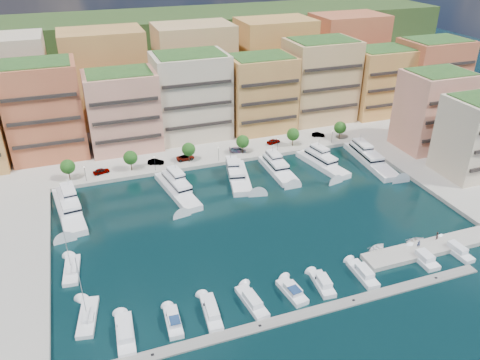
{
  "coord_description": "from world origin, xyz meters",
  "views": [
    {
      "loc": [
        -34.37,
        -82.73,
        58.7
      ],
      "look_at": [
        -1.38,
        9.54,
        6.0
      ],
      "focal_mm": 35.0,
      "sensor_mm": 36.0,
      "label": 1
    }
  ],
  "objects_px": {
    "cruiser_1": "(173,322)",
    "car_5": "(318,135)",
    "tree_2": "(189,149)",
    "tender_0": "(378,248)",
    "cruiser_6": "(363,274)",
    "sailboat_0": "(88,318)",
    "tree_0": "(68,167)",
    "tree_3": "(243,142)",
    "car_3": "(238,150)",
    "cruiser_0": "(125,334)",
    "tree_1": "(130,158)",
    "yacht_2": "(177,188)",
    "person_1": "(437,236)",
    "lamppost_0": "(85,171)",
    "cruiser_9": "(456,250)",
    "tender_2": "(416,241)",
    "yacht_5": "(321,162)",
    "car_2": "(185,158)",
    "car_0": "(101,171)",
    "lamppost_4": "(332,135)",
    "yacht_4": "(277,168)",
    "tender_1": "(414,241)",
    "cruiser_4": "(292,292)",
    "car_4": "(274,141)",
    "lamppost_1": "(155,161)",
    "person_0": "(419,244)",
    "lamppost_2": "(219,152)",
    "tree_4": "(293,134)",
    "sailboat_1": "(72,271)",
    "yacht_0": "(69,207)",
    "cruiser_8": "(423,259)",
    "yacht_3": "(238,175)",
    "cruiser_2": "(211,312)",
    "cruiser_5": "(323,284)",
    "lamppost_3": "(278,143)",
    "car_1": "(156,162)",
    "yacht_6": "(369,158)"
  },
  "relations": [
    {
      "from": "cruiser_1",
      "to": "car_5",
      "type": "relative_size",
      "value": 1.82
    },
    {
      "from": "tree_2",
      "to": "tender_0",
      "type": "distance_m",
      "value": 58.63
    },
    {
      "from": "cruiser_6",
      "to": "sailboat_0",
      "type": "relative_size",
      "value": 0.63
    },
    {
      "from": "tree_0",
      "to": "tree_3",
      "type": "xyz_separation_m",
      "value": [
        48.0,
        0.0,
        0.0
      ]
    },
    {
      "from": "car_3",
      "to": "cruiser_0",
      "type": "bearing_deg",
      "value": 159.72
    },
    {
      "from": "tree_1",
      "to": "yacht_2",
      "type": "bearing_deg",
      "value": -56.88
    },
    {
      "from": "person_1",
      "to": "tree_1",
      "type": "bearing_deg",
      "value": -52.42
    },
    {
      "from": "yacht_2",
      "to": "person_1",
      "type": "bearing_deg",
      "value": -40.51
    },
    {
      "from": "tree_1",
      "to": "cruiser_0",
      "type": "height_order",
      "value": "tree_1"
    },
    {
      "from": "lamppost_0",
      "to": "person_1",
      "type": "xyz_separation_m",
      "value": [
        67.86,
        -51.64,
        -1.96
      ]
    },
    {
      "from": "cruiser_9",
      "to": "tender_2",
      "type": "distance_m",
      "value": 7.76
    },
    {
      "from": "yacht_5",
      "to": "car_2",
      "type": "bearing_deg",
      "value": 157.9
    },
    {
      "from": "car_3",
      "to": "person_1",
      "type": "distance_m",
      "value": 60.65
    },
    {
      "from": "car_0",
      "to": "person_1",
      "type": "relative_size",
      "value": 2.51
    },
    {
      "from": "lamppost_4",
      "to": "yacht_4",
      "type": "relative_size",
      "value": 0.25
    },
    {
      "from": "tree_2",
      "to": "cruiser_0",
      "type": "xyz_separation_m",
      "value": [
        -25.43,
        -58.1,
        -4.2
      ]
    },
    {
      "from": "car_5",
      "to": "lamppost_4",
      "type": "bearing_deg",
      "value": -145.17
    },
    {
      "from": "tender_1",
      "to": "car_2",
      "type": "xyz_separation_m",
      "value": [
        -36.43,
        53.62,
        1.26
      ]
    },
    {
      "from": "yacht_2",
      "to": "cruiser_4",
      "type": "bearing_deg",
      "value": -75.57
    },
    {
      "from": "tree_3",
      "to": "lamppost_0",
      "type": "distance_m",
      "value": 44.07
    },
    {
      "from": "car_2",
      "to": "car_4",
      "type": "relative_size",
      "value": 1.18
    },
    {
      "from": "lamppost_1",
      "to": "tender_1",
      "type": "xyz_separation_m",
      "value": [
        45.7,
        -49.92,
        -3.37
      ]
    },
    {
      "from": "cruiser_9",
      "to": "person_0",
      "type": "bearing_deg",
      "value": 156.31
    },
    {
      "from": "tree_1",
      "to": "lamppost_2",
      "type": "bearing_deg",
      "value": -5.47
    },
    {
      "from": "car_4",
      "to": "person_1",
      "type": "bearing_deg",
      "value": 178.07
    },
    {
      "from": "lamppost_4",
      "to": "car_4",
      "type": "bearing_deg",
      "value": 160.65
    },
    {
      "from": "tree_4",
      "to": "lamppost_2",
      "type": "relative_size",
      "value": 1.35
    },
    {
      "from": "sailboat_1",
      "to": "person_0",
      "type": "height_order",
      "value": "sailboat_1"
    },
    {
      "from": "yacht_4",
      "to": "sailboat_0",
      "type": "relative_size",
      "value": 1.28
    },
    {
      "from": "tree_2",
      "to": "car_5",
      "type": "height_order",
      "value": "tree_2"
    },
    {
      "from": "yacht_0",
      "to": "cruiser_8",
      "type": "height_order",
      "value": "yacht_0"
    },
    {
      "from": "yacht_3",
      "to": "cruiser_0",
      "type": "relative_size",
      "value": 1.98
    },
    {
      "from": "yacht_0",
      "to": "cruiser_2",
      "type": "relative_size",
      "value": 2.47
    },
    {
      "from": "lamppost_4",
      "to": "cruiser_2",
      "type": "height_order",
      "value": "lamppost_4"
    },
    {
      "from": "yacht_0",
      "to": "sailboat_0",
      "type": "distance_m",
      "value": 37.45
    },
    {
      "from": "yacht_5",
      "to": "cruiser_1",
      "type": "relative_size",
      "value": 2.6
    },
    {
      "from": "lamppost_2",
      "to": "cruiser_5",
      "type": "distance_m",
      "value": 55.94
    },
    {
      "from": "yacht_3",
      "to": "cruiser_4",
      "type": "bearing_deg",
      "value": -96.94
    },
    {
      "from": "lamppost_3",
      "to": "car_1",
      "type": "distance_m",
      "value": 35.43
    },
    {
      "from": "car_4",
      "to": "person_1",
      "type": "relative_size",
      "value": 2.5
    },
    {
      "from": "cruiser_4",
      "to": "tender_0",
      "type": "xyz_separation_m",
      "value": [
        22.4,
        6.17,
        -0.12
      ]
    },
    {
      "from": "yacht_0",
      "to": "yacht_6",
      "type": "distance_m",
      "value": 81.56
    },
    {
      "from": "cruiser_2",
      "to": "car_0",
      "type": "distance_m",
      "value": 60.34
    },
    {
      "from": "lamppost_0",
      "to": "tender_2",
      "type": "distance_m",
      "value": 81.45
    },
    {
      "from": "car_0",
      "to": "car_4",
      "type": "height_order",
      "value": "car_0"
    },
    {
      "from": "lamppost_4",
      "to": "person_0",
      "type": "relative_size",
      "value": 2.48
    },
    {
      "from": "lamppost_2",
      "to": "yacht_6",
      "type": "relative_size",
      "value": 0.18
    },
    {
      "from": "cruiser_1",
      "to": "tree_0",
      "type": "bearing_deg",
      "value": 104.04
    },
    {
      "from": "cruiser_6",
      "to": "yacht_3",
      "type": "bearing_deg",
      "value": 101.67
    },
    {
      "from": "tree_4",
      "to": "sailboat_0",
      "type": "relative_size",
      "value": 0.43
    }
  ]
}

